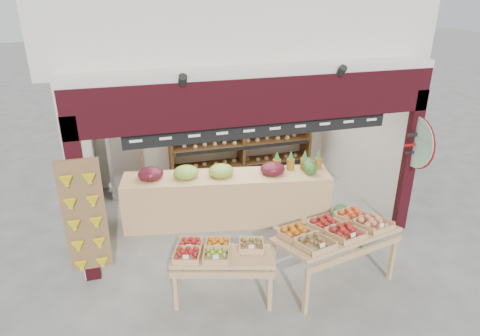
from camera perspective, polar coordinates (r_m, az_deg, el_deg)
name	(u,v)px	position (r m, az deg, el deg)	size (l,w,h in m)	color
ground	(243,220)	(8.40, 0.43, -6.95)	(60.00, 60.00, 0.00)	#63635F
shop_structure	(220,1)	(8.80, -2.63, 21.31)	(6.36, 5.12, 5.40)	silver
banana_board	(85,220)	(6.62, -19.97, -6.49)	(0.60, 0.15, 1.80)	olive
gift_sign	(416,142)	(7.93, 22.44, 3.20)	(0.04, 0.93, 0.92)	#BFF0CF
back_shelving	(241,128)	(9.72, 0.15, 5.36)	(3.29, 0.54, 2.01)	brown
refrigerator	(126,153)	(9.40, -14.92, 1.96)	(0.72, 0.72, 1.86)	silver
cardboard_stack	(163,213)	(8.35, -10.29, -5.87)	(1.03, 0.73, 0.59)	beige
mid_counter	(226,197)	(8.13, -1.82, -3.83)	(3.93, 1.41, 1.19)	tan
display_table_left	(217,253)	(6.25, -3.13, -11.19)	(1.60, 1.16, 0.93)	tan
display_table_right	(335,232)	(6.57, 12.58, -8.29)	(1.90, 1.31, 1.09)	tan
watermelon_pile	(351,226)	(8.07, 14.63, -7.52)	(0.77, 0.74, 0.56)	#1D4717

